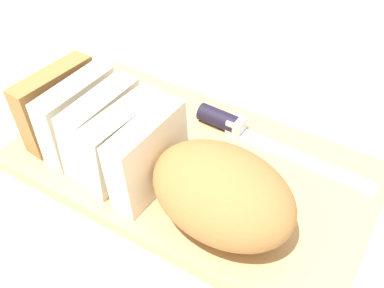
% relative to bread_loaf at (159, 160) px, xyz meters
% --- Properties ---
extents(ground_plane, '(3.00, 3.00, 0.00)m').
position_rel_bread_loaf_xyz_m(ground_plane, '(-0.01, -0.06, -0.07)').
color(ground_plane, silver).
extents(cutting_board, '(0.45, 0.26, 0.02)m').
position_rel_bread_loaf_xyz_m(cutting_board, '(-0.01, -0.06, -0.06)').
color(cutting_board, tan).
rests_on(cutting_board, ground_plane).
extents(bread_loaf, '(0.36, 0.14, 0.10)m').
position_rel_bread_loaf_xyz_m(bread_loaf, '(0.00, 0.00, 0.00)').
color(bread_loaf, '#A8753D').
rests_on(bread_loaf, cutting_board).
extents(bread_knife, '(0.25, 0.03, 0.02)m').
position_rel_bread_loaf_xyz_m(bread_knife, '(-0.03, -0.13, -0.04)').
color(bread_knife, silver).
rests_on(bread_knife, cutting_board).
extents(crumb_near_knife, '(0.01, 0.01, 0.01)m').
position_rel_bread_loaf_xyz_m(crumb_near_knife, '(0.03, 0.01, -0.04)').
color(crumb_near_knife, tan).
rests_on(crumb_near_knife, cutting_board).
extents(crumb_near_loaf, '(0.01, 0.01, 0.01)m').
position_rel_bread_loaf_xyz_m(crumb_near_loaf, '(0.06, -0.09, -0.04)').
color(crumb_near_loaf, tan).
rests_on(crumb_near_loaf, cutting_board).
extents(crumb_stray_left, '(0.00, 0.00, 0.00)m').
position_rel_bread_loaf_xyz_m(crumb_stray_left, '(0.00, -0.05, -0.05)').
color(crumb_stray_left, tan).
rests_on(crumb_stray_left, cutting_board).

